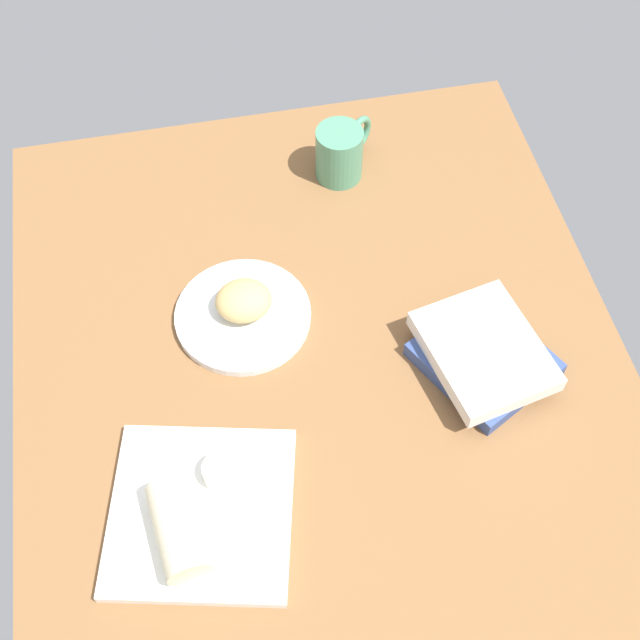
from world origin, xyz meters
TOP-DOWN VIEW (x-y plane):
  - dining_table at (0.00, 0.00)cm, footprint 110.00×90.00cm
  - round_plate at (10.87, 10.32)cm, footprint 20.78×20.78cm
  - scone_pastry at (11.36, 9.92)cm, footprint 7.67×8.64cm
  - square_plate at (-19.04, 20.41)cm, footprint 28.73×28.73cm
  - sauce_cup at (-14.96, 16.92)cm, footprint 5.12×5.12cm
  - breakfast_wrap at (-22.31, 23.21)cm, footprint 13.06×7.55cm
  - book_stack at (-4.38, -22.87)cm, footprint 22.90×22.17cm
  - coffee_mug at (37.76, -10.76)cm, footprint 10.53×11.14cm

SIDE VIEW (x-z plane):
  - dining_table at x=0.00cm, z-range 0.00..4.00cm
  - round_plate at x=10.87cm, z-range 4.00..5.40cm
  - square_plate at x=-19.04cm, z-range 4.00..5.60cm
  - book_stack at x=-4.38cm, z-range 4.03..9.48cm
  - sauce_cup at x=-14.96cm, z-range 5.70..8.44cm
  - scone_pastry at x=11.36cm, z-range 5.40..10.35cm
  - breakfast_wrap at x=-22.31cm, z-range 5.60..11.56cm
  - coffee_mug at x=37.76cm, z-range 4.10..13.74cm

